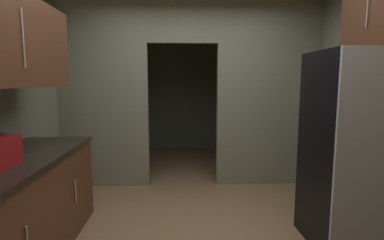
% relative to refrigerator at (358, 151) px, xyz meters
% --- Properties ---
extents(kitchen_partition, '(3.68, 0.12, 2.67)m').
position_rel_refrigerator_xyz_m(kitchen_partition, '(-1.40, 1.69, 0.54)').
color(kitchen_partition, gray).
rests_on(kitchen_partition, ground).
extents(adjoining_room_shell, '(3.68, 2.44, 2.67)m').
position_rel_refrigerator_xyz_m(adjoining_room_shell, '(-1.43, 3.40, 0.46)').
color(adjoining_room_shell, slate).
rests_on(adjoining_room_shell, ground).
extents(refrigerator, '(0.81, 0.75, 1.75)m').
position_rel_refrigerator_xyz_m(refrigerator, '(0.00, 0.00, 0.00)').
color(refrigerator, black).
rests_on(refrigerator, ground).
extents(lower_cabinet_run, '(0.69, 2.04, 0.88)m').
position_rel_refrigerator_xyz_m(lower_cabinet_run, '(-2.92, -0.23, -0.43)').
color(lower_cabinet_run, brown).
rests_on(lower_cabinet_run, ground).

